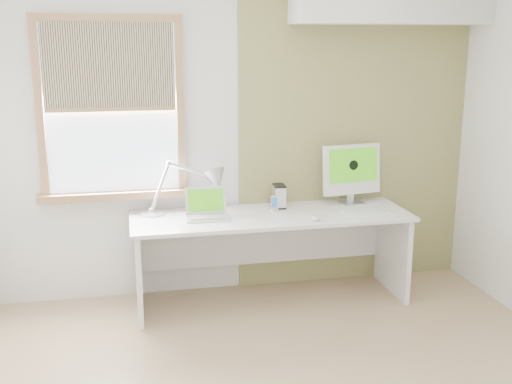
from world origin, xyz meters
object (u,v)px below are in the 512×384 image
object	(u,v)px
desk	(269,235)
laptop	(207,210)
desk_lamp	(204,184)
imac	(352,171)
external_drive	(279,196)

from	to	relation	value
desk	laptop	xyz separation A→B (m)	(-0.51, -0.03, 0.25)
desk_lamp	imac	world-z (taller)	imac
desk	external_drive	world-z (taller)	external_drive
external_drive	desk	bearing A→B (deg)	-131.05
desk_lamp	laptop	distance (m)	0.24
desk	imac	size ratio (longest dim) A/B	4.27
desk	laptop	size ratio (longest dim) A/B	6.65
desk_lamp	imac	distance (m)	1.24
laptop	imac	bearing A→B (deg)	7.94
external_drive	imac	world-z (taller)	imac
desk	desk_lamp	size ratio (longest dim) A/B	2.88
external_drive	imac	xyz separation A→B (m)	(0.62, 0.01, 0.18)
laptop	external_drive	size ratio (longest dim) A/B	1.73
external_drive	laptop	bearing A→B (deg)	-165.31
desk_lamp	laptop	xyz separation A→B (m)	(-0.01, -0.17, -0.17)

